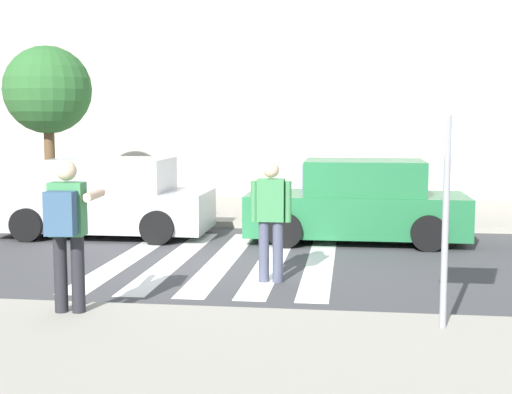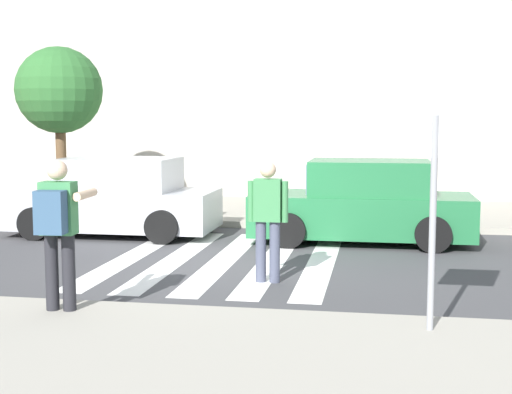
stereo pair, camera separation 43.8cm
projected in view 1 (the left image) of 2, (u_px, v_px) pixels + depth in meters
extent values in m
plane|color=#424244|center=(221.00, 262.00, 11.57)|extent=(120.00, 120.00, 0.00)
cube|color=#9E998C|center=(265.00, 211.00, 17.47)|extent=(60.00, 4.80, 0.14)
cube|color=#ADA89E|center=(283.00, 71.00, 21.40)|extent=(56.00, 4.00, 7.47)
cube|color=silver|center=(130.00, 257.00, 11.98)|extent=(0.44, 5.20, 0.01)
cube|color=silver|center=(176.00, 258.00, 11.87)|extent=(0.44, 5.20, 0.01)
cube|color=silver|center=(223.00, 260.00, 11.76)|extent=(0.44, 5.20, 0.01)
cube|color=silver|center=(271.00, 261.00, 11.66)|extent=(0.44, 5.20, 0.01)
cube|color=silver|center=(320.00, 262.00, 11.55)|extent=(0.44, 5.20, 0.01)
cylinder|color=gray|center=(446.00, 223.00, 7.36)|extent=(0.07, 0.07, 2.22)
cube|color=white|center=(448.00, 120.00, 7.26)|extent=(0.76, 0.03, 0.76)
cube|color=red|center=(448.00, 120.00, 7.28)|extent=(0.66, 0.02, 0.66)
cylinder|color=#232328|center=(61.00, 274.00, 8.04)|extent=(0.15, 0.15, 0.88)
cylinder|color=#232328|center=(78.00, 274.00, 8.03)|extent=(0.15, 0.15, 0.88)
cube|color=#3D844C|center=(67.00, 209.00, 7.95)|extent=(0.39, 0.26, 0.60)
sphere|color=beige|center=(66.00, 171.00, 7.91)|extent=(0.23, 0.23, 0.23)
cylinder|color=beige|center=(53.00, 195.00, 8.17)|extent=(0.14, 0.59, 0.10)
cylinder|color=beige|center=(94.00, 195.00, 8.14)|extent=(0.14, 0.59, 0.10)
cube|color=black|center=(78.00, 191.00, 8.33)|extent=(0.15, 0.11, 0.10)
cube|color=#335170|center=(60.00, 213.00, 7.73)|extent=(0.33, 0.22, 0.48)
cylinder|color=#474C60|center=(264.00, 251.00, 10.15)|extent=(0.15, 0.15, 0.88)
cylinder|color=#474C60|center=(278.00, 252.00, 10.12)|extent=(0.15, 0.15, 0.88)
cube|color=#3D844C|center=(271.00, 200.00, 10.06)|extent=(0.38, 0.24, 0.60)
sphere|color=beige|center=(271.00, 170.00, 10.01)|extent=(0.23, 0.23, 0.23)
cylinder|color=#3D844C|center=(254.00, 201.00, 10.09)|extent=(0.10, 0.10, 0.58)
cylinder|color=#3D844C|center=(288.00, 202.00, 10.03)|extent=(0.10, 0.10, 0.58)
cube|color=#B7BABF|center=(106.00, 209.00, 14.14)|extent=(4.10, 1.70, 0.76)
cube|color=#B7BABF|center=(113.00, 174.00, 14.04)|extent=(2.20, 1.56, 0.64)
cube|color=slate|center=(61.00, 174.00, 14.18)|extent=(0.10, 1.50, 0.54)
cube|color=slate|center=(161.00, 175.00, 13.91)|extent=(0.10, 1.50, 0.51)
cylinder|color=black|center=(27.00, 225.00, 13.49)|extent=(0.64, 0.22, 0.64)
cylinder|color=black|center=(63.00, 213.00, 15.17)|extent=(0.64, 0.22, 0.64)
cylinder|color=black|center=(157.00, 228.00, 13.15)|extent=(0.64, 0.22, 0.64)
cylinder|color=black|center=(179.00, 215.00, 14.83)|extent=(0.64, 0.22, 0.64)
cube|color=#236B3D|center=(356.00, 214.00, 13.49)|extent=(4.10, 1.70, 0.76)
cube|color=#236B3D|center=(364.00, 177.00, 13.39)|extent=(2.20, 1.56, 0.64)
cube|color=slate|center=(307.00, 176.00, 13.53)|extent=(0.10, 1.50, 0.54)
cube|color=slate|center=(417.00, 178.00, 13.26)|extent=(0.10, 1.50, 0.51)
cylinder|color=black|center=(285.00, 230.00, 12.84)|extent=(0.64, 0.22, 0.64)
cylinder|color=black|center=(292.00, 217.00, 14.52)|extent=(0.64, 0.22, 0.64)
cylinder|color=black|center=(429.00, 233.00, 12.51)|extent=(0.64, 0.22, 0.64)
cylinder|color=black|center=(420.00, 220.00, 14.18)|extent=(0.64, 0.22, 0.64)
cylinder|color=brown|center=(50.00, 165.00, 16.46)|extent=(0.24, 0.24, 2.24)
sphere|color=#2D662D|center=(48.00, 90.00, 16.28)|extent=(2.00, 2.00, 2.00)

